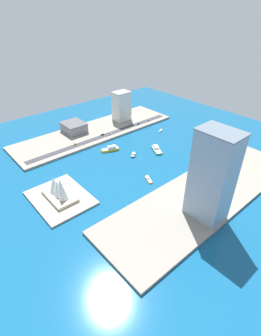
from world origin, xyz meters
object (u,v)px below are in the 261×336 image
object	(u,v)px
hotel_broad_white	(122,106)
van_white	(110,134)
sailboat_small_white	(161,131)
suv_black	(102,134)
water_taxi_orange	(148,179)
sedan_silver	(148,120)
warehouse_low_gray	(74,127)
opera_landmark	(58,189)
hatchback_blue	(138,124)
traffic_light_waterfront	(107,134)
taxi_yellow_cab	(75,144)
ferry_yellow_fast	(110,149)
patrol_launch_navy	(133,155)
tower_tall_glass	(212,177)
ferry_green_doubledeck	(157,149)

from	to	relation	value
hotel_broad_white	van_white	xyz separation A→B (m)	(-33.05, 47.84, -21.13)
sailboat_small_white	suv_black	size ratio (longest dim) A/B	2.38
water_taxi_orange	hotel_broad_white	size ratio (longest dim) A/B	0.32
water_taxi_orange	sedan_silver	xyz separation A→B (m)	(112.02, -108.82, 2.38)
warehouse_low_gray	opera_landmark	xyz separation A→B (m)	(-119.07, 86.26, 1.38)
suv_black	opera_landmark	xyz separation A→B (m)	(-82.92, 109.73, 7.13)
sedan_silver	suv_black	xyz separation A→B (m)	(5.20, 84.37, 0.04)
sailboat_small_white	hatchback_blue	size ratio (longest dim) A/B	2.71
sedan_silver	traffic_light_waterfront	xyz separation A→B (m)	(-3.57, 83.31, 3.46)
warehouse_low_gray	taxi_yellow_cab	xyz separation A→B (m)	(-36.83, 20.93, -5.76)
ferry_yellow_fast	sedan_silver	size ratio (longest dim) A/B	5.40
hotel_broad_white	patrol_launch_navy	bearing A→B (deg)	148.10
warehouse_low_gray	traffic_light_waterfront	bearing A→B (deg)	-151.35
tower_tall_glass	traffic_light_waterfront	size ratio (longest dim) A/B	12.30
taxi_yellow_cab	suv_black	distance (m)	44.41
tower_tall_glass	suv_black	xyz separation A→B (m)	(188.87, -26.44, -39.09)
patrol_launch_navy	hatchback_blue	bearing A→B (deg)	-46.21
tower_tall_glass	hotel_broad_white	bearing A→B (deg)	-21.06
hotel_broad_white	hatchback_blue	bearing A→B (deg)	-167.38
van_white	ferry_yellow_fast	bearing A→B (deg)	143.11
van_white	opera_landmark	xyz separation A→B (m)	(-76.39, 118.38, 7.21)
hatchback_blue	opera_landmark	world-z (taller)	opera_landmark
sailboat_small_white	hatchback_blue	bearing A→B (deg)	18.46
sedan_silver	van_white	xyz separation A→B (m)	(-1.33, 75.73, -0.03)
sedan_silver	sailboat_small_white	bearing A→B (deg)	165.80
suv_black	van_white	world-z (taller)	suv_black
sailboat_small_white	patrol_launch_navy	bearing A→B (deg)	109.52
ferry_yellow_fast	sedan_silver	distance (m)	105.53
taxi_yellow_cab	traffic_light_waterfront	distance (m)	46.31
water_taxi_orange	taxi_yellow_cab	distance (m)	118.26
hotel_broad_white	van_white	bearing A→B (deg)	124.64
van_white	traffic_light_waterfront	world-z (taller)	traffic_light_waterfront
hotel_broad_white	opera_landmark	size ratio (longest dim) A/B	1.23
traffic_light_waterfront	opera_landmark	bearing A→B (deg)	123.79
van_white	ferry_green_doubledeck	bearing A→B (deg)	-164.27
tower_tall_glass	opera_landmark	world-z (taller)	tower_tall_glass
ferry_green_doubledeck	hatchback_blue	world-z (taller)	ferry_green_doubledeck
taxi_yellow_cab	van_white	world-z (taller)	taxi_yellow_cab
ferry_yellow_fast	hatchback_blue	size ratio (longest dim) A/B	5.40
sedan_silver	water_taxi_orange	bearing A→B (deg)	135.83
warehouse_low_gray	sedan_silver	world-z (taller)	warehouse_low_gray
patrol_launch_navy	opera_landmark	xyz separation A→B (m)	(-14.76, 107.29, 9.36)
ferry_green_doubledeck	suv_black	distance (m)	82.62
van_white	taxi_yellow_cab	bearing A→B (deg)	83.71
ferry_green_doubledeck	patrol_launch_navy	bearing A→B (deg)	73.31
van_white	opera_landmark	world-z (taller)	opera_landmark
hotel_broad_white	hatchback_blue	world-z (taller)	hotel_broad_white
sedan_silver	hatchback_blue	world-z (taller)	hatchback_blue
warehouse_low_gray	hotel_broad_white	size ratio (longest dim) A/B	0.76
ferry_yellow_fast	suv_black	distance (m)	41.93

